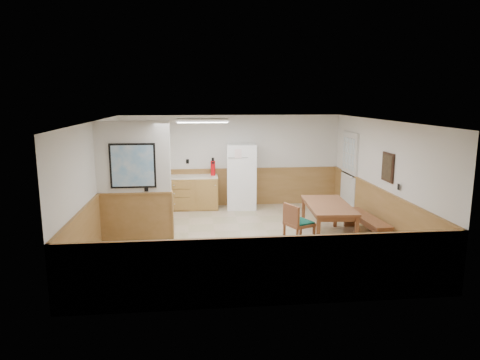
{
  "coord_description": "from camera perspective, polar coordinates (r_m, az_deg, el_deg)",
  "views": [
    {
      "loc": [
        -0.97,
        -8.65,
        2.96
      ],
      "look_at": [
        -0.03,
        0.4,
        1.21
      ],
      "focal_mm": 32.0,
      "sensor_mm": 36.0,
      "label": 1
    }
  ],
  "objects": [
    {
      "name": "exterior_door",
      "position": [
        11.42,
        14.3,
        0.95
      ],
      "size": [
        0.07,
        1.02,
        2.15
      ],
      "color": "silver",
      "rests_on": "ground"
    },
    {
      "name": "kitchen_counter",
      "position": [
        11.6,
        -6.99,
        -1.61
      ],
      "size": [
        2.2,
        0.61,
        1.0
      ],
      "color": "#A37339",
      "rests_on": "ground"
    },
    {
      "name": "dining_bench",
      "position": [
        9.64,
        16.52,
        -5.28
      ],
      "size": [
        0.46,
        1.67,
        0.45
      ],
      "rotation": [
        0.0,
        0.0,
        0.06
      ],
      "color": "#965C37",
      "rests_on": "ground"
    },
    {
      "name": "back_wall",
      "position": [
        11.81,
        -1.18,
        2.59
      ],
      "size": [
        6.0,
        0.02,
        2.5
      ],
      "primitive_type": "cube",
      "color": "silver",
      "rests_on": "ground"
    },
    {
      "name": "dining_table",
      "position": [
        9.26,
        11.68,
        -3.71
      ],
      "size": [
        1.0,
        1.8,
        0.75
      ],
      "rotation": [
        0.0,
        0.0,
        -0.07
      ],
      "color": "#965C37",
      "rests_on": "ground"
    },
    {
      "name": "wainscot_left",
      "position": [
        9.21,
        -18.39,
        -5.15
      ],
      "size": [
        0.04,
        6.0,
        1.0
      ],
      "primitive_type": "cube",
      "color": "#9F723F",
      "rests_on": "ground"
    },
    {
      "name": "fluorescent_fixture",
      "position": [
        9.96,
        -5.01,
        7.92
      ],
      "size": [
        1.2,
        0.3,
        0.09
      ],
      "color": "silver",
      "rests_on": "ceiling"
    },
    {
      "name": "refrigerator",
      "position": [
        11.53,
        0.19,
        0.49
      ],
      "size": [
        0.82,
        0.75,
        1.75
      ],
      "rotation": [
        0.0,
        0.0,
        -0.07
      ],
      "color": "white",
      "rests_on": "ground"
    },
    {
      "name": "ceiling",
      "position": [
        8.71,
        0.46,
        7.89
      ],
      "size": [
        6.0,
        6.0,
        0.02
      ],
      "primitive_type": "cube",
      "color": "silver",
      "rests_on": "back_wall"
    },
    {
      "name": "left_wall",
      "position": [
        9.04,
        -18.8,
        -0.57
      ],
      "size": [
        0.02,
        6.0,
        2.5
      ],
      "primitive_type": "cube",
      "color": "silver",
      "rests_on": "ground"
    },
    {
      "name": "wainscot_back",
      "position": [
        11.92,
        -1.16,
        -0.99
      ],
      "size": [
        6.0,
        0.04,
        1.0
      ],
      "primitive_type": "cube",
      "color": "#9F723F",
      "rests_on": "ground"
    },
    {
      "name": "right_wall",
      "position": [
        9.67,
        18.41,
        0.16
      ],
      "size": [
        0.02,
        6.0,
        2.5
      ],
      "primitive_type": "cube",
      "color": "silver",
      "rests_on": "ground"
    },
    {
      "name": "wall_painting",
      "position": [
        9.34,
        19.08,
        1.63
      ],
      "size": [
        0.04,
        0.5,
        0.6
      ],
      "color": "black",
      "rests_on": "right_wall"
    },
    {
      "name": "partition_wall",
      "position": [
        9.1,
        -13.92,
        -0.35
      ],
      "size": [
        1.5,
        0.2,
        2.5
      ],
      "color": "silver",
      "rests_on": "ground"
    },
    {
      "name": "fire_extinguisher",
      "position": [
        11.5,
        -3.63,
        1.65
      ],
      "size": [
        0.12,
        0.12,
        0.48
      ],
      "rotation": [
        0.0,
        0.0,
        -0.02
      ],
      "color": "red",
      "rests_on": "kitchen_counter"
    },
    {
      "name": "kitchen_window",
      "position": [
        11.76,
        -11.45,
        3.81
      ],
      "size": [
        0.8,
        0.04,
        1.0
      ],
      "color": "silver",
      "rests_on": "back_wall"
    },
    {
      "name": "dining_chair",
      "position": [
        8.8,
        7.43,
        -5.45
      ],
      "size": [
        0.81,
        0.7,
        0.85
      ],
      "rotation": [
        0.0,
        0.0,
        0.43
      ],
      "color": "#965C37",
      "rests_on": "ground"
    },
    {
      "name": "ground",
      "position": [
        9.19,
        0.44,
        -7.87
      ],
      "size": [
        6.0,
        6.0,
        0.0
      ],
      "primitive_type": "plane",
      "color": "tan",
      "rests_on": "ground"
    },
    {
      "name": "soap_bottle",
      "position": [
        11.58,
        -11.47,
        1.06
      ],
      "size": [
        0.1,
        0.1,
        0.24
      ],
      "primitive_type": "cylinder",
      "rotation": [
        0.0,
        0.0,
        0.37
      ],
      "color": "green",
      "rests_on": "kitchen_counter"
    },
    {
      "name": "wainscot_right",
      "position": [
        9.82,
        18.04,
        -4.14
      ],
      "size": [
        0.04,
        6.0,
        1.0
      ],
      "primitive_type": "cube",
      "color": "#9F723F",
      "rests_on": "ground"
    }
  ]
}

